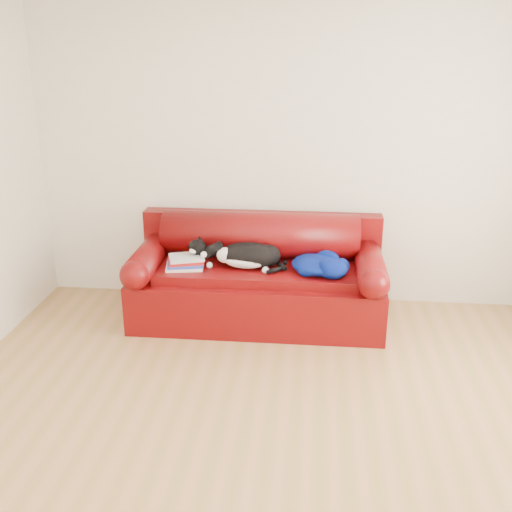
{
  "coord_description": "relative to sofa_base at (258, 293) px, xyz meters",
  "views": [
    {
      "loc": [
        0.23,
        -3.18,
        2.3
      ],
      "look_at": [
        -0.23,
        1.35,
        0.63
      ],
      "focal_mm": 42.0,
      "sensor_mm": 36.0,
      "label": 1
    }
  ],
  "objects": [
    {
      "name": "sofa_back",
      "position": [
        -0.0,
        0.24,
        0.3
      ],
      "size": [
        2.1,
        1.01,
        0.88
      ],
      "color": "#430502",
      "rests_on": "ground"
    },
    {
      "name": "book_stack",
      "position": [
        -0.59,
        -0.12,
        0.31
      ],
      "size": [
        0.34,
        0.29,
        0.1
      ],
      "rotation": [
        0.0,
        0.0,
        0.24
      ],
      "color": "#EFE5CE",
      "rests_on": "sofa_base"
    },
    {
      "name": "ground",
      "position": [
        0.23,
        -1.49,
        -0.24
      ],
      "size": [
        4.5,
        4.5,
        0.0
      ],
      "primitive_type": "plane",
      "color": "olive",
      "rests_on": "ground"
    },
    {
      "name": "sofa_base",
      "position": [
        0.0,
        0.0,
        0.0
      ],
      "size": [
        2.1,
        0.9,
        0.5
      ],
      "color": "#430502",
      "rests_on": "ground"
    },
    {
      "name": "room_shell",
      "position": [
        0.35,
        -1.48,
        1.43
      ],
      "size": [
        4.52,
        4.02,
        2.61
      ],
      "color": "beige",
      "rests_on": "ground"
    },
    {
      "name": "blanket",
      "position": [
        0.51,
        -0.11,
        0.33
      ],
      "size": [
        0.54,
        0.54,
        0.16
      ],
      "rotation": [
        0.0,
        0.0,
        -0.39
      ],
      "color": "#020348",
      "rests_on": "sofa_base"
    },
    {
      "name": "cat",
      "position": [
        -0.07,
        -0.07,
        0.36
      ],
      "size": [
        0.72,
        0.28,
        0.26
      ],
      "rotation": [
        0.0,
        0.0,
        0.0
      ],
      "color": "black",
      "rests_on": "sofa_base"
    }
  ]
}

